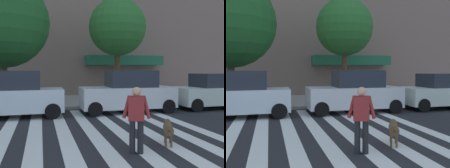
{
  "view_description": "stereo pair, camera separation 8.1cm",
  "coord_description": "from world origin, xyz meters",
  "views": [
    {
      "loc": [
        -1.48,
        -0.92,
        2.06
      ],
      "look_at": [
        0.87,
        7.5,
        1.57
      ],
      "focal_mm": 41.08,
      "sensor_mm": 36.0,
      "label": 1
    },
    {
      "loc": [
        -1.4,
        -0.94,
        2.06
      ],
      "look_at": [
        0.87,
        7.5,
        1.57
      ],
      "focal_mm": 41.08,
      "sensor_mm": 36.0,
      "label": 2
    }
  ],
  "objects": [
    {
      "name": "ground_plane",
      "position": [
        0.0,
        6.13,
        0.0
      ],
      "size": [
        160.0,
        160.0,
        0.0
      ],
      "primitive_type": "plane",
      "color": "#232326"
    },
    {
      "name": "sidewalk_far",
      "position": [
        0.0,
        15.25,
        0.07
      ],
      "size": [
        80.0,
        6.0,
        0.15
      ],
      "primitive_type": "cube",
      "color": "#A9A29F",
      "rests_on": "ground_plane"
    },
    {
      "name": "crosswalk_stripes",
      "position": [
        0.12,
        6.13,
        0.0
      ],
      "size": [
        7.65,
        11.65,
        0.01
      ],
      "color": "silver",
      "rests_on": "ground_plane"
    },
    {
      "name": "parked_car_behind_first",
      "position": [
        -2.86,
        10.76,
        0.95
      ],
      "size": [
        4.77,
        1.88,
        2.01
      ],
      "color": "silver",
      "rests_on": "ground_plane"
    },
    {
      "name": "parked_car_third_in_line",
      "position": [
        2.6,
        10.76,
        0.95
      ],
      "size": [
        4.49,
        1.88,
        2.02
      ],
      "color": "silver",
      "rests_on": "ground_plane"
    },
    {
      "name": "parked_car_fourth_in_line",
      "position": [
        7.71,
        10.76,
        0.91
      ],
      "size": [
        4.66,
        2.09,
        1.85
      ],
      "color": "silver",
      "rests_on": "ground_plane"
    },
    {
      "name": "street_tree_nearest",
      "position": [
        -3.3,
        13.15,
        4.47
      ],
      "size": [
        4.68,
        4.68,
        6.67
      ],
      "color": "#4C3823",
      "rests_on": "sidewalk_far"
    },
    {
      "name": "street_tree_middle",
      "position": [
        3.11,
        14.27,
        4.64
      ],
      "size": [
        3.52,
        3.52,
        6.28
      ],
      "color": "#4C3823",
      "rests_on": "sidewalk_far"
    },
    {
      "name": "pedestrian_dog_walker",
      "position": [
        0.76,
        4.88,
        0.93
      ],
      "size": [
        0.68,
        0.38,
        1.64
      ],
      "color": "black",
      "rests_on": "ground_plane"
    },
    {
      "name": "dog_on_leash",
      "position": [
        1.87,
        5.35,
        0.44
      ],
      "size": [
        0.53,
        0.95,
        0.65
      ],
      "color": "brown",
      "rests_on": "ground_plane"
    }
  ]
}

